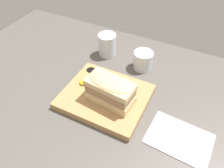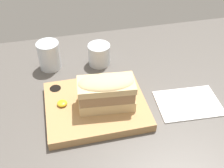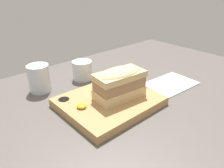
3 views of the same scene
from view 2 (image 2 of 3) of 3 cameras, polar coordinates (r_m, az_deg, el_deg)
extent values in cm
cube|color=#56514C|center=(80.59, -0.70, -7.25)|extent=(142.00, 94.67, 2.00)
cube|color=tan|center=(81.41, -3.29, -4.38)|extent=(28.41, 24.05, 2.57)
cylinder|color=black|center=(86.89, -11.40, -1.18)|extent=(3.37, 3.37, 1.29)
cube|color=#DBBC84|center=(78.65, -1.05, -3.36)|extent=(16.10, 9.32, 3.18)
cube|color=#9E7A56|center=(76.48, -1.08, -1.64)|extent=(15.46, 8.94, 3.19)
cube|color=#DBBC84|center=(74.80, -1.10, -0.19)|extent=(16.10, 9.32, 1.91)
ellipsoid|color=#DBBC84|center=(74.28, -1.11, 0.28)|extent=(15.78, 9.13, 2.86)
ellipsoid|color=gold|center=(80.51, -10.11, -3.89)|extent=(2.84, 2.84, 1.14)
cylinder|color=silver|center=(97.05, -12.64, 5.69)|extent=(7.40, 7.40, 9.57)
cylinder|color=silver|center=(98.42, -12.44, 4.53)|extent=(6.51, 6.51, 4.30)
cylinder|color=silver|center=(97.26, -2.62, 6.02)|extent=(7.60, 7.60, 7.35)
cylinder|color=#470A14|center=(97.97, -2.60, 5.42)|extent=(6.84, 6.84, 4.46)
cube|color=white|center=(86.76, 15.12, -3.62)|extent=(19.29, 14.22, 0.40)
camera|label=1|loc=(0.36, 61.40, 19.66)|focal=35.00mm
camera|label=3|loc=(0.40, -59.22, -19.59)|focal=35.00mm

